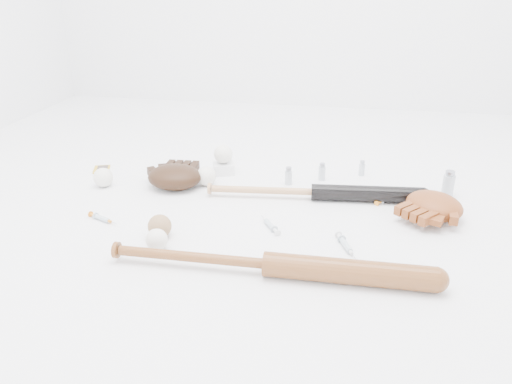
% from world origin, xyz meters
% --- Properties ---
extents(bat_dark, '(0.82, 0.14, 0.06)m').
position_xyz_m(bat_dark, '(0.20, 0.12, 0.03)').
color(bat_dark, black).
rests_on(bat_dark, ground).
extents(bat_wood, '(0.93, 0.08, 0.07)m').
position_xyz_m(bat_wood, '(0.11, -0.39, 0.03)').
color(bat_wood, brown).
rests_on(bat_wood, ground).
extents(glove_dark, '(0.26, 0.26, 0.09)m').
position_xyz_m(glove_dark, '(-0.34, 0.14, 0.04)').
color(glove_dark, black).
rests_on(glove_dark, ground).
extents(glove_tan, '(0.33, 0.33, 0.08)m').
position_xyz_m(glove_tan, '(0.61, 0.06, 0.04)').
color(glove_tan, brown).
rests_on(glove_tan, ground).
extents(trading_card, '(0.09, 0.10, 0.00)m').
position_xyz_m(trading_card, '(-0.70, 0.26, 0.00)').
color(trading_card, '#BC9122').
rests_on(trading_card, ground).
extents(pedestal, '(0.10, 0.10, 0.04)m').
position_xyz_m(pedestal, '(-0.19, 0.32, 0.02)').
color(pedestal, white).
rests_on(pedestal, ground).
extents(baseball_on_pedestal, '(0.08, 0.08, 0.08)m').
position_xyz_m(baseball_on_pedestal, '(-0.19, 0.32, 0.08)').
color(baseball_on_pedestal, white).
rests_on(baseball_on_pedestal, pedestal).
extents(baseball_left, '(0.07, 0.07, 0.07)m').
position_xyz_m(baseball_left, '(-0.61, 0.10, 0.04)').
color(baseball_left, white).
rests_on(baseball_left, ground).
extents(baseball_upper, '(0.08, 0.08, 0.08)m').
position_xyz_m(baseball_upper, '(-0.22, 0.18, 0.04)').
color(baseball_upper, white).
rests_on(baseball_upper, ground).
extents(baseball_mid, '(0.07, 0.07, 0.07)m').
position_xyz_m(baseball_mid, '(-0.24, -0.32, 0.03)').
color(baseball_mid, white).
rests_on(baseball_mid, ground).
extents(baseball_aged, '(0.07, 0.07, 0.07)m').
position_xyz_m(baseball_aged, '(-0.25, -0.24, 0.04)').
color(baseball_aged, '#946D47').
rests_on(baseball_aged, ground).
extents(syringe_0, '(0.14, 0.08, 0.02)m').
position_xyz_m(syringe_0, '(-0.48, -0.17, 0.01)').
color(syringe_0, '#ADBCC6').
rests_on(syringe_0, ground).
extents(syringe_1, '(0.10, 0.14, 0.02)m').
position_xyz_m(syringe_1, '(0.07, -0.12, 0.01)').
color(syringe_1, '#ADBCC6').
rests_on(syringe_1, ground).
extents(syringe_2, '(0.10, 0.12, 0.02)m').
position_xyz_m(syringe_2, '(0.46, 0.15, 0.01)').
color(syringe_2, '#ADBCC6').
rests_on(syringe_2, ground).
extents(syringe_3, '(0.09, 0.16, 0.02)m').
position_xyz_m(syringe_3, '(0.32, -0.21, 0.01)').
color(syringe_3, '#ADBCC6').
rests_on(syringe_3, ground).
extents(vial_0, '(0.02, 0.02, 0.06)m').
position_xyz_m(vial_0, '(0.37, 0.40, 0.03)').
color(vial_0, '#ABB4BC').
rests_on(vial_0, ground).
extents(vial_1, '(0.03, 0.03, 0.07)m').
position_xyz_m(vial_1, '(0.09, 0.25, 0.04)').
color(vial_1, '#ABB4BC').
rests_on(vial_1, ground).
extents(vial_2, '(0.03, 0.03, 0.07)m').
position_xyz_m(vial_2, '(0.22, 0.32, 0.03)').
color(vial_2, '#ABB4BC').
rests_on(vial_2, ground).
extents(vial_3, '(0.04, 0.04, 0.10)m').
position_xyz_m(vial_3, '(0.68, 0.24, 0.05)').
color(vial_3, '#ABB4BC').
rests_on(vial_3, ground).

